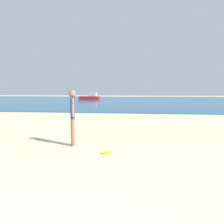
{
  "coord_description": "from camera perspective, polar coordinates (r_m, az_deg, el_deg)",
  "views": [
    {
      "loc": [
        0.92,
        -1.36,
        1.65
      ],
      "look_at": [
        -0.36,
        7.66,
        0.82
      ],
      "focal_mm": 35.18,
      "sensor_mm": 36.0,
      "label": 1
    }
  ],
  "objects": [
    {
      "name": "frisbee",
      "position": [
        6.02,
        -1.39,
        -10.55
      ],
      "size": [
        0.29,
        0.29,
        0.03
      ],
      "primitive_type": "cylinder",
      "color": "yellow",
      "rests_on": "ground"
    },
    {
      "name": "person_standing",
      "position": [
        6.78,
        -10.21,
        -0.58
      ],
      "size": [
        0.23,
        0.37,
        1.71
      ],
      "rotation": [
        0.0,
        0.0,
        1.97
      ],
      "color": "#936B4C",
      "rests_on": "ground"
    },
    {
      "name": "water",
      "position": [
        46.74,
        6.97,
        3.2
      ],
      "size": [
        160.0,
        60.0,
        0.06
      ],
      "primitive_type": "cube",
      "color": "#14567F",
      "rests_on": "ground"
    },
    {
      "name": "boat_far",
      "position": [
        46.58,
        -5.68,
        3.87
      ],
      "size": [
        4.5,
        1.93,
        1.48
      ],
      "rotation": [
        0.0,
        0.0,
        3.02
      ],
      "color": "red",
      "rests_on": "water"
    }
  ]
}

